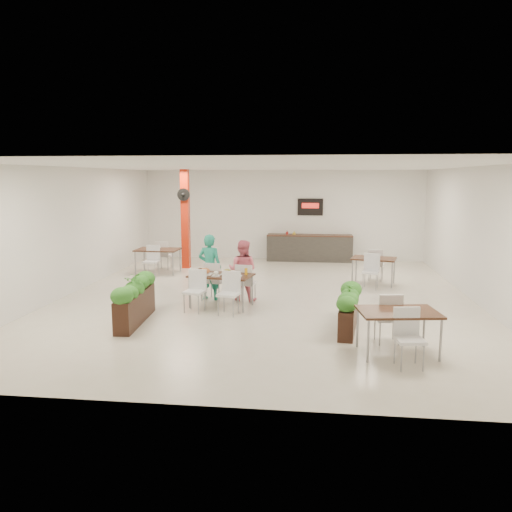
% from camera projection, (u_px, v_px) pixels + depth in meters
% --- Properties ---
extents(ground, '(12.00, 12.00, 0.00)m').
position_uv_depth(ground, '(266.00, 298.00, 12.34)').
color(ground, beige).
rests_on(ground, ground).
extents(room_shell, '(10.10, 12.10, 3.22)m').
position_uv_depth(room_shell, '(266.00, 217.00, 12.03)').
color(room_shell, white).
rests_on(room_shell, ground).
extents(red_column, '(0.40, 0.41, 3.20)m').
position_uv_depth(red_column, '(185.00, 218.00, 16.15)').
color(red_column, red).
rests_on(red_column, ground).
extents(service_counter, '(3.00, 0.64, 2.20)m').
position_uv_depth(service_counter, '(309.00, 247.00, 17.69)').
color(service_counter, '#2D2A28').
rests_on(service_counter, ground).
extents(main_table, '(1.52, 1.82, 0.92)m').
position_uv_depth(main_table, '(221.00, 279.00, 11.38)').
color(main_table, black).
rests_on(main_table, ground).
extents(diner_man, '(0.64, 0.48, 1.60)m').
position_uv_depth(diner_man, '(210.00, 267.00, 12.04)').
color(diner_man, teal).
rests_on(diner_man, ground).
extents(diner_woman, '(0.80, 0.68, 1.47)m').
position_uv_depth(diner_woman, '(243.00, 270.00, 11.96)').
color(diner_woman, pink).
rests_on(diner_woman, ground).
extents(planter_left, '(0.50, 1.99, 1.04)m').
position_uv_depth(planter_left, '(135.00, 298.00, 10.14)').
color(planter_left, black).
rests_on(planter_left, ground).
extents(planter_right, '(0.58, 1.74, 0.91)m').
position_uv_depth(planter_right, '(349.00, 306.00, 9.64)').
color(planter_right, black).
rests_on(planter_right, ground).
extents(side_table_a, '(1.33, 1.63, 0.92)m').
position_uv_depth(side_table_a, '(158.00, 252.00, 15.47)').
color(side_table_a, black).
rests_on(side_table_a, ground).
extents(side_table_b, '(1.33, 1.67, 0.92)m').
position_uv_depth(side_table_b, '(374.00, 262.00, 13.77)').
color(side_table_b, black).
rests_on(side_table_b, ground).
extents(side_table_c, '(1.40, 1.66, 0.92)m').
position_uv_depth(side_table_c, '(398.00, 318.00, 8.29)').
color(side_table_c, black).
rests_on(side_table_c, ground).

